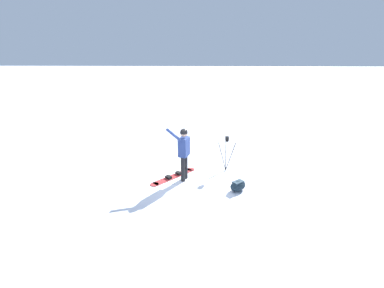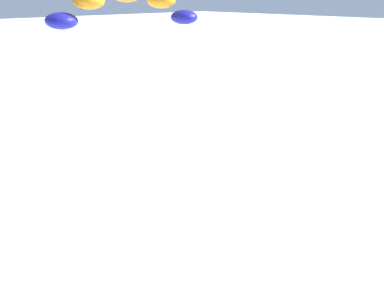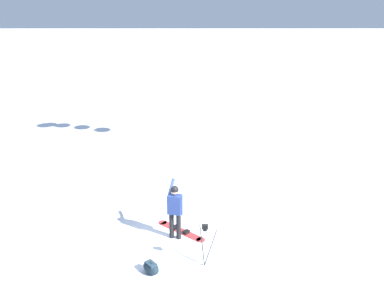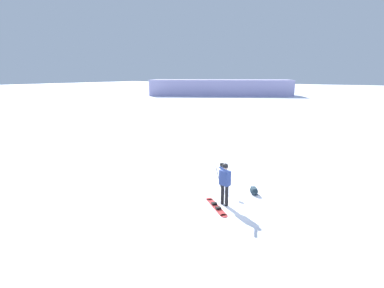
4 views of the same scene
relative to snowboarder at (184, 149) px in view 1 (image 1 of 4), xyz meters
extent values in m
plane|color=white|center=(0.19, -0.16, -1.05)|extent=(300.00, 300.00, 0.00)
cylinder|color=black|center=(-0.02, -0.11, -0.63)|extent=(0.14, 0.14, 0.83)
cylinder|color=black|center=(0.04, 0.10, -0.63)|extent=(0.14, 0.14, 0.83)
cube|color=navy|center=(0.01, 0.00, 0.08)|extent=(0.35, 0.45, 0.59)
sphere|color=tan|center=(0.01, 0.00, 0.52)|extent=(0.23, 0.23, 0.23)
sphere|color=black|center=(0.01, 0.00, 0.55)|extent=(0.24, 0.24, 0.24)
cylinder|color=navy|center=(-0.28, -0.11, 0.49)|extent=(0.54, 0.22, 0.41)
cylinder|color=navy|center=(0.08, 0.19, 0.08)|extent=(0.09, 0.09, 0.59)
cube|color=#B23333|center=(-0.37, 0.16, -1.04)|extent=(1.23, 1.38, 0.02)
cylinder|color=#B23333|center=(-0.88, -0.45, -1.04)|extent=(0.27, 0.27, 0.02)
cylinder|color=#B23333|center=(0.14, 0.76, -1.04)|extent=(0.27, 0.27, 0.02)
cube|color=black|center=(-0.51, -0.01, -0.99)|extent=(0.24, 0.24, 0.08)
cube|color=black|center=(-0.23, 0.33, -0.99)|extent=(0.24, 0.24, 0.08)
ellipsoid|color=#192833|center=(1.68, -0.57, -0.89)|extent=(0.62, 0.60, 0.31)
cube|color=#263A47|center=(1.68, -0.57, -0.79)|extent=(0.37, 0.36, 0.08)
cylinder|color=#262628|center=(1.36, 0.99, -0.51)|extent=(0.04, 0.33, 1.08)
cylinder|color=#262628|center=(1.23, 0.77, -0.51)|extent=(0.31, 0.16, 1.08)
cylinder|color=#262628|center=(1.52, 0.78, -0.51)|extent=(0.32, 0.13, 1.08)
cube|color=black|center=(1.37, 0.83, 0.05)|extent=(0.10, 0.10, 0.06)
cube|color=black|center=(1.37, 0.83, 0.13)|extent=(0.12, 0.16, 0.10)
camera|label=1|loc=(0.91, -7.19, 2.64)|focal=23.12mm
camera|label=2|loc=(1.74, -4.07, 6.70)|focal=30.08mm
camera|label=3|loc=(10.38, 0.48, 5.44)|focal=36.96mm
camera|label=4|loc=(-10.08, -5.01, 4.01)|focal=28.45mm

